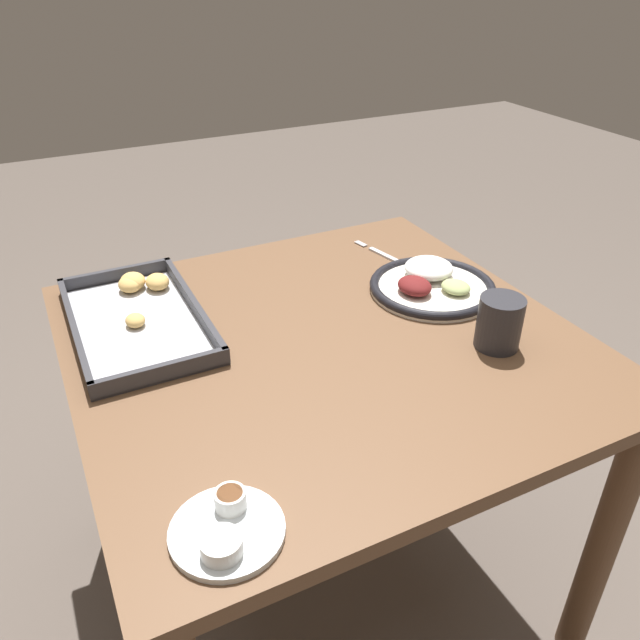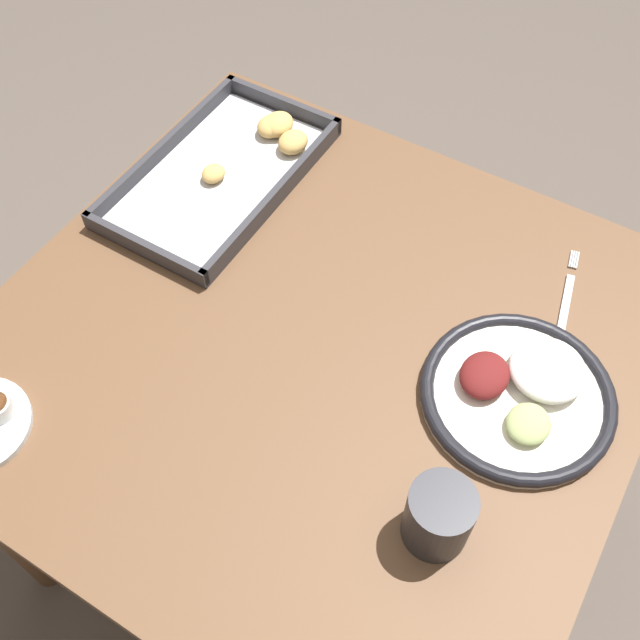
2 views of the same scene
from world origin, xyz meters
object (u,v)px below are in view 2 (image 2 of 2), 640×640
object	(u,v)px
dinner_plate	(520,391)
fork	(565,310)
drinking_cup	(439,516)
baking_tray	(231,166)

from	to	relation	value
dinner_plate	fork	world-z (taller)	dinner_plate
fork	drinking_cup	xyz separation A→B (m)	(-0.41, 0.02, 0.05)
fork	baking_tray	bearing A→B (deg)	79.14
drinking_cup	fork	bearing A→B (deg)	-2.71
baking_tray	drinking_cup	xyz separation A→B (m)	(-0.39, -0.58, 0.04)
fork	baking_tray	world-z (taller)	baking_tray
dinner_plate	fork	xyz separation A→B (m)	(0.17, -0.00, -0.01)
baking_tray	drinking_cup	distance (m)	0.70
fork	drinking_cup	size ratio (longest dim) A/B	2.15
dinner_plate	drinking_cup	xyz separation A→B (m)	(-0.23, 0.02, 0.04)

